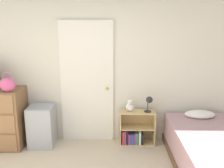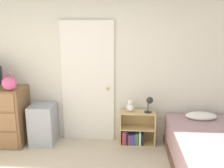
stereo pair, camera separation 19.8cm
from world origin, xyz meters
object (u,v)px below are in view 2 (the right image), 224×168
(handbag, at_px, (9,83))
(bookshelf, at_px, (135,132))
(storage_bin, at_px, (43,124))
(teddy_bear, at_px, (130,106))
(bed, at_px, (212,153))
(desk_lamp, at_px, (149,102))

(handbag, bearing_deg, bookshelf, 8.40)
(handbag, relative_size, storage_bin, 0.45)
(teddy_bear, relative_size, bed, 0.11)
(handbag, xyz_separation_m, bookshelf, (2.01, 0.30, -0.89))
(handbag, relative_size, desk_lamp, 1.15)
(bookshelf, bearing_deg, storage_bin, -177.13)
(handbag, relative_size, teddy_bear, 1.51)
(bookshelf, distance_m, desk_lamp, 0.60)
(storage_bin, height_order, desk_lamp, desk_lamp)
(storage_bin, xyz_separation_m, teddy_bear, (1.49, 0.08, 0.33))
(teddy_bear, bearing_deg, storage_bin, -177.03)
(bed, bearing_deg, storage_bin, 165.60)
(storage_bin, relative_size, desk_lamp, 2.52)
(handbag, xyz_separation_m, storage_bin, (0.43, 0.22, -0.77))
(storage_bin, xyz_separation_m, bookshelf, (1.58, 0.08, -0.13))
(bookshelf, height_order, teddy_bear, teddy_bear)
(storage_bin, height_order, bookshelf, storage_bin)
(bookshelf, distance_m, bed, 1.30)
(storage_bin, bearing_deg, teddy_bear, 2.97)
(teddy_bear, bearing_deg, handbag, -171.25)
(teddy_bear, xyz_separation_m, desk_lamp, (0.32, -0.04, 0.10))
(teddy_bear, distance_m, desk_lamp, 0.34)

